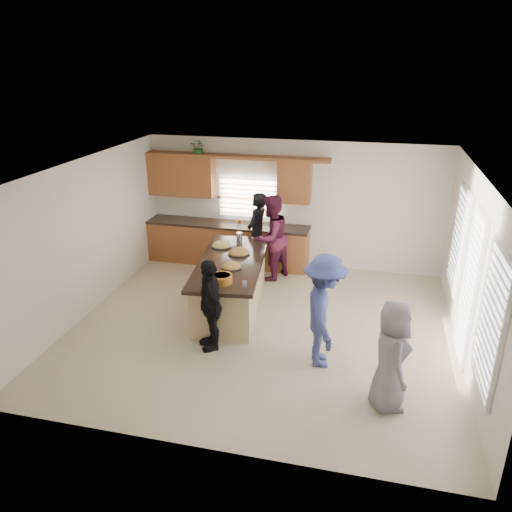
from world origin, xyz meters
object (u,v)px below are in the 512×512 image
(woman_right_front, at_px, (391,356))
(salad_bowl, at_px, (222,278))
(woman_left_front, at_px, (210,304))
(woman_left_back, at_px, (257,233))
(island, at_px, (231,285))
(woman_right_back, at_px, (324,311))
(woman_left_mid, at_px, (271,238))

(woman_right_front, bearing_deg, salad_bowl, 51.27)
(woman_left_front, bearing_deg, woman_left_back, 148.13)
(island, height_order, woman_right_back, woman_right_back)
(woman_left_back, xyz_separation_m, woman_right_front, (2.77, -4.07, -0.10))
(woman_left_back, bearing_deg, woman_left_front, 12.64)
(island, relative_size, woman_left_mid, 1.55)
(woman_left_back, distance_m, woman_right_back, 3.72)
(woman_left_back, xyz_separation_m, woman_left_front, (-0.01, -3.21, -0.11))
(woman_right_back, bearing_deg, woman_left_front, 78.05)
(woman_left_front, bearing_deg, woman_right_back, 56.76)
(island, bearing_deg, woman_left_back, 81.18)
(woman_left_front, bearing_deg, island, 150.68)
(island, relative_size, woman_left_front, 1.83)
(woman_left_mid, relative_size, woman_right_back, 1.02)
(salad_bowl, relative_size, woman_right_back, 0.19)
(island, relative_size, salad_bowl, 8.21)
(woman_left_mid, distance_m, woman_left_front, 2.92)
(island, relative_size, woman_left_back, 1.59)
(island, bearing_deg, woman_left_front, -94.31)
(woman_left_back, bearing_deg, woman_left_mid, 61.67)
(salad_bowl, bearing_deg, woman_right_front, -25.77)
(island, distance_m, salad_bowl, 1.11)
(woman_left_mid, bearing_deg, salad_bowl, 21.32)
(salad_bowl, bearing_deg, woman_right_back, -16.06)
(woman_left_front, distance_m, woman_right_front, 2.91)
(island, height_order, woman_left_front, woman_left_front)
(woman_left_front, bearing_deg, salad_bowl, 140.13)
(salad_bowl, xyz_separation_m, woman_right_back, (1.74, -0.50, -0.13))
(woman_left_mid, bearing_deg, woman_right_back, 54.52)
(island, relative_size, woman_right_back, 1.58)
(woman_right_front, bearing_deg, woman_left_front, 59.90)
(woman_left_back, bearing_deg, salad_bowl, 13.96)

